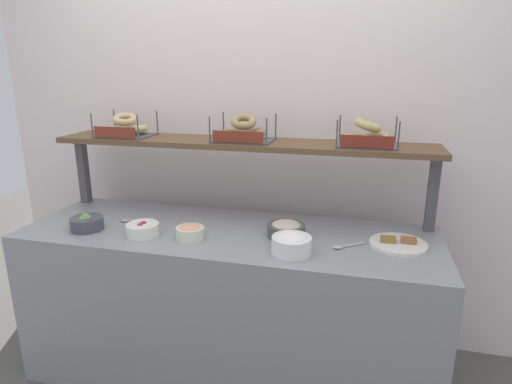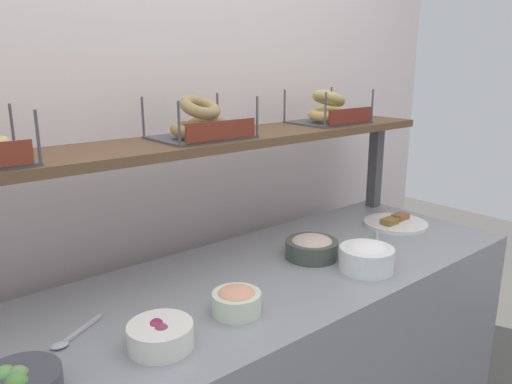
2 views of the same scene
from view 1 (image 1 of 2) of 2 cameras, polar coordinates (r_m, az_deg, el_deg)
name	(u,v)px [view 1 (image 1 of 2)]	position (r m, az deg, el deg)	size (l,w,h in m)	color
ground_plane	(230,370)	(2.67, -3.50, -22.46)	(8.00, 8.00, 0.00)	#595651
back_wall	(253,146)	(2.66, -0.36, 6.07)	(3.35, 0.06, 2.40)	white
deli_counter	(228,304)	(2.43, -3.68, -14.60)	(2.15, 0.70, 0.85)	gray
shelf_riser_left	(83,171)	(2.87, -21.87, 2.60)	(0.05, 0.05, 0.40)	#4C4C51
shelf_riser_right	(433,193)	(2.36, 22.34, -0.18)	(0.05, 0.05, 0.40)	#4C4C51
upper_shelf	(241,143)	(2.38, -2.06, 6.46)	(2.11, 0.32, 0.03)	brown
bowl_cream_cheese	(292,243)	(1.97, 4.73, -6.76)	(0.18, 0.18, 0.10)	white
bowl_lox_spread	(190,232)	(2.15, -8.72, -5.21)	(0.14, 0.14, 0.08)	silver
bowl_veggie_mix	(87,223)	(2.42, -21.51, -3.81)	(0.17, 0.17, 0.08)	#454650
bowl_tuna_salad	(286,229)	(2.16, 4.01, -4.90)	(0.19, 0.19, 0.08)	#444C43
bowl_beet_salad	(143,229)	(2.25, -14.77, -4.79)	(0.16, 0.16, 0.07)	white
serving_plate_white	(398,243)	(2.17, 18.30, -6.48)	(0.27, 0.27, 0.04)	white
serving_spoon_near_plate	(132,220)	(2.47, -16.06, -3.57)	(0.16, 0.10, 0.01)	#B7B7BC
serving_spoon_by_edge	(344,246)	(2.08, 11.59, -7.03)	(0.15, 0.11, 0.01)	#B7B7BC
bagel_basket_plain	(125,128)	(2.63, -16.91, 8.06)	(0.29, 0.26, 0.14)	#4C4C51
bagel_basket_everything	(243,132)	(2.36, -1.70, 7.92)	(0.32, 0.26, 0.15)	#4C4C51
bagel_basket_sesame	(367,137)	(2.28, 14.44, 7.12)	(0.30, 0.27, 0.14)	#4C4C51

